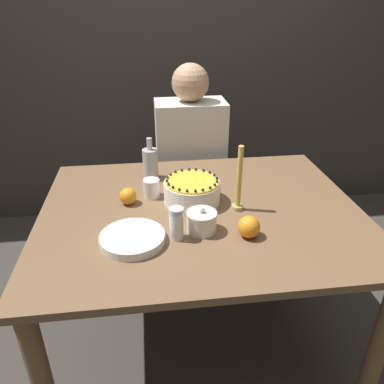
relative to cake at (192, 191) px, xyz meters
name	(u,v)px	position (x,y,z in m)	size (l,w,h in m)	color
ground_plane	(199,338)	(0.03, -0.07, -0.82)	(12.00, 12.00, 0.00)	#3D3833
wall_behind	(172,40)	(0.03, 1.33, 0.48)	(8.00, 0.05, 2.60)	#38332D
dining_table	(201,231)	(0.03, -0.07, -0.16)	(1.33, 1.06, 0.77)	brown
cake	(192,191)	(0.00, 0.00, 0.00)	(0.24, 0.24, 0.11)	white
sugar_bowl	(202,222)	(0.01, -0.23, -0.01)	(0.12, 0.12, 0.10)	white
sugar_shaker	(176,223)	(-0.09, -0.27, 0.01)	(0.05, 0.05, 0.13)	white
plate_stack	(132,239)	(-0.25, -0.28, -0.03)	(0.24, 0.24, 0.03)	white
candle	(239,185)	(0.18, -0.09, 0.06)	(0.05, 0.05, 0.28)	tan
bottle	(150,163)	(-0.17, 0.26, 0.03)	(0.07, 0.07, 0.21)	#B2B7BC
cup	(152,188)	(-0.17, 0.07, -0.01)	(0.07, 0.07, 0.08)	white
orange_fruit_0	(128,196)	(-0.27, 0.02, -0.01)	(0.07, 0.07, 0.07)	orange
orange_fruit_1	(249,227)	(0.17, -0.29, -0.01)	(0.08, 0.08, 0.08)	orange
person_man_blue_shirt	(191,181)	(0.08, 0.66, -0.27)	(0.40, 0.34, 1.25)	#2D2D38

